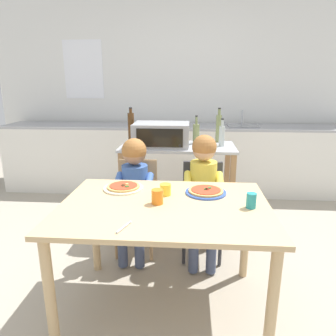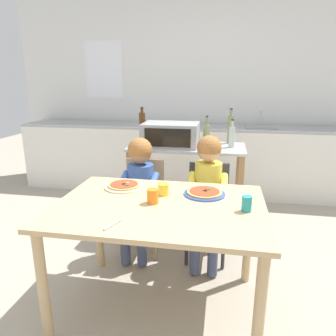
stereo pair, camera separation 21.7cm
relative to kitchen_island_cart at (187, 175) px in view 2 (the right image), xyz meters
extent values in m
plane|color=#A89E8C|center=(-0.03, -0.08, -0.59)|extent=(11.00, 11.00, 0.00)
cube|color=white|center=(-0.03, 1.63, 0.76)|extent=(5.34, 0.12, 2.70)
cube|color=white|center=(-1.42, 1.57, 1.06)|extent=(0.56, 0.01, 0.80)
cube|color=silver|center=(-0.03, 1.22, -0.15)|extent=(4.81, 0.60, 0.88)
cube|color=#9E9EA3|center=(-0.03, 1.22, 0.31)|extent=(4.81, 0.60, 0.03)
cube|color=gray|center=(0.81, 1.22, 0.32)|extent=(0.40, 0.33, 0.02)
cylinder|color=#B7BABF|center=(0.81, 1.34, 0.42)|extent=(0.02, 0.02, 0.20)
cube|color=#B7BABF|center=(0.00, 0.00, 0.28)|extent=(1.11, 0.53, 0.02)
cube|color=#AD7F51|center=(0.00, 0.00, -0.28)|extent=(1.02, 0.49, 0.02)
cube|color=#AD7F51|center=(-0.51, -0.23, -0.16)|extent=(0.05, 0.05, 0.86)
cube|color=#AD7F51|center=(0.51, -0.23, -0.16)|extent=(0.05, 0.05, 0.86)
cube|color=#AD7F51|center=(-0.51, 0.23, -0.16)|extent=(0.05, 0.05, 0.86)
cube|color=#AD7F51|center=(0.51, 0.23, -0.16)|extent=(0.05, 0.05, 0.86)
cube|color=#999BA0|center=(-0.16, -0.02, 0.41)|extent=(0.53, 0.37, 0.22)
cube|color=black|center=(-0.16, -0.21, 0.41)|extent=(0.42, 0.01, 0.17)
cylinder|color=black|center=(0.03, -0.22, 0.34)|extent=(0.02, 0.01, 0.02)
cylinder|color=olive|center=(0.41, 0.21, 0.43)|extent=(0.06, 0.06, 0.27)
cylinder|color=olive|center=(0.41, 0.21, 0.60)|extent=(0.03, 0.03, 0.06)
cylinder|color=black|center=(0.41, 0.21, 0.64)|extent=(0.03, 0.03, 0.01)
cylinder|color=#4C2D14|center=(-0.48, 0.15, 0.44)|extent=(0.06, 0.06, 0.30)
cylinder|color=#4C2D14|center=(-0.48, 0.15, 0.61)|extent=(0.03, 0.03, 0.04)
cylinder|color=black|center=(-0.48, 0.15, 0.64)|extent=(0.03, 0.03, 0.01)
cylinder|color=olive|center=(0.18, 0.11, 0.39)|extent=(0.06, 0.06, 0.19)
cylinder|color=olive|center=(0.18, 0.11, 0.53)|extent=(0.02, 0.02, 0.07)
cylinder|color=black|center=(0.18, 0.11, 0.57)|extent=(0.03, 0.03, 0.01)
cylinder|color=#ADB7B2|center=(0.42, 0.00, 0.39)|extent=(0.05, 0.05, 0.19)
cylinder|color=#ADB7B2|center=(0.42, 0.00, 0.52)|extent=(0.02, 0.02, 0.06)
cylinder|color=black|center=(0.42, 0.00, 0.56)|extent=(0.03, 0.03, 0.01)
cube|color=tan|center=(-0.03, -1.18, 0.15)|extent=(1.30, 0.93, 0.03)
cylinder|color=tan|center=(-0.62, -1.59, -0.23)|extent=(0.06, 0.06, 0.73)
cylinder|color=tan|center=(0.56, -1.59, -0.23)|extent=(0.06, 0.06, 0.73)
cylinder|color=tan|center=(-0.62, -0.77, -0.23)|extent=(0.06, 0.06, 0.73)
cylinder|color=tan|center=(0.56, -0.77, -0.23)|extent=(0.06, 0.06, 0.73)
cube|color=tan|center=(-0.34, -0.47, -0.15)|extent=(0.36, 0.36, 0.04)
cube|color=tan|center=(-0.34, -0.31, 0.04)|extent=(0.34, 0.03, 0.38)
cylinder|color=tan|center=(-0.19, -0.62, -0.37)|extent=(0.03, 0.03, 0.42)
cylinder|color=tan|center=(-0.49, -0.62, -0.37)|extent=(0.03, 0.03, 0.42)
cylinder|color=tan|center=(-0.19, -0.32, -0.37)|extent=(0.03, 0.03, 0.42)
cylinder|color=tan|center=(-0.49, -0.32, -0.37)|extent=(0.03, 0.03, 0.42)
cube|color=#333338|center=(0.24, -0.51, -0.15)|extent=(0.36, 0.36, 0.04)
cube|color=#333338|center=(0.24, -0.35, 0.04)|extent=(0.34, 0.03, 0.38)
cylinder|color=#333338|center=(0.39, -0.66, -0.37)|extent=(0.03, 0.03, 0.42)
cylinder|color=#333338|center=(0.09, -0.66, -0.37)|extent=(0.03, 0.03, 0.42)
cylinder|color=#333338|center=(0.39, -0.36, -0.37)|extent=(0.03, 0.03, 0.42)
cylinder|color=#333338|center=(0.09, -0.36, -0.37)|extent=(0.03, 0.03, 0.42)
cube|color=#424C6B|center=(-0.27, -0.61, -0.11)|extent=(0.10, 0.30, 0.10)
cylinder|color=#424C6B|center=(-0.27, -0.74, -0.35)|extent=(0.08, 0.08, 0.44)
cube|color=#424C6B|center=(-0.41, -0.61, -0.11)|extent=(0.10, 0.30, 0.10)
cylinder|color=#424C6B|center=(-0.41, -0.74, -0.35)|extent=(0.08, 0.08, 0.44)
cylinder|color=#3D60A8|center=(-0.21, -0.57, 0.09)|extent=(0.06, 0.26, 0.15)
cylinder|color=#3D60A8|center=(-0.47, -0.57, 0.09)|extent=(0.06, 0.26, 0.15)
cylinder|color=#3D60A8|center=(-0.34, -0.47, 0.05)|extent=(0.22, 0.22, 0.33)
sphere|color=#A37556|center=(-0.34, -0.47, 0.33)|extent=(0.20, 0.20, 0.20)
sphere|color=#9E6633|center=(-0.34, -0.47, 0.34)|extent=(0.21, 0.21, 0.21)
cube|color=#424C6B|center=(0.31, -0.65, -0.11)|extent=(0.10, 0.30, 0.10)
cylinder|color=#424C6B|center=(0.31, -0.78, -0.35)|extent=(0.08, 0.08, 0.44)
cube|color=#424C6B|center=(0.17, -0.65, -0.11)|extent=(0.10, 0.30, 0.10)
cylinder|color=#424C6B|center=(0.17, -0.78, -0.35)|extent=(0.08, 0.08, 0.44)
cylinder|color=yellow|center=(0.37, -0.61, 0.12)|extent=(0.06, 0.26, 0.15)
cylinder|color=yellow|center=(0.11, -0.61, 0.12)|extent=(0.06, 0.26, 0.15)
cylinder|color=yellow|center=(0.24, -0.51, 0.08)|extent=(0.22, 0.22, 0.38)
sphere|color=tan|center=(0.24, -0.51, 0.37)|extent=(0.19, 0.19, 0.19)
sphere|color=#9E6633|center=(0.24, -0.51, 0.39)|extent=(0.20, 0.20, 0.20)
cylinder|color=beige|center=(-0.34, -0.92, 0.17)|extent=(0.28, 0.28, 0.01)
cylinder|color=tan|center=(-0.34, -0.92, 0.18)|extent=(0.23, 0.23, 0.01)
cylinder|color=#B23D23|center=(-0.34, -0.92, 0.19)|extent=(0.20, 0.20, 0.00)
cylinder|color=#386628|center=(-0.31, -0.95, 0.20)|extent=(0.03, 0.03, 0.01)
cylinder|color=#563319|center=(-0.34, -0.94, 0.20)|extent=(0.02, 0.02, 0.01)
cylinder|color=#DBC666|center=(-0.32, -0.90, 0.20)|extent=(0.02, 0.02, 0.01)
cylinder|color=#563319|center=(-0.34, -0.92, 0.20)|extent=(0.03, 0.03, 0.01)
cylinder|color=#3356B7|center=(0.24, -0.96, 0.17)|extent=(0.28, 0.28, 0.01)
cylinder|color=tan|center=(0.24, -0.96, 0.18)|extent=(0.24, 0.24, 0.01)
cylinder|color=#B23D23|center=(0.24, -0.96, 0.19)|extent=(0.20, 0.20, 0.00)
cylinder|color=maroon|center=(0.24, -0.96, 0.20)|extent=(0.03, 0.03, 0.01)
cylinder|color=#386628|center=(0.26, -0.93, 0.20)|extent=(0.03, 0.03, 0.01)
cylinder|color=#386628|center=(0.24, -0.96, 0.20)|extent=(0.03, 0.03, 0.01)
cylinder|color=teal|center=(0.50, -1.20, 0.21)|extent=(0.06, 0.06, 0.09)
cylinder|color=yellow|center=(-0.04, -1.02, 0.20)|extent=(0.07, 0.07, 0.08)
cylinder|color=orange|center=(-0.07, -1.17, 0.21)|extent=(0.07, 0.07, 0.09)
cylinder|color=#B7BABF|center=(-0.21, -1.52, 0.17)|extent=(0.06, 0.14, 0.01)
camera|label=1|loc=(0.13, -2.97, 0.91)|focal=33.18mm
camera|label=2|loc=(0.34, -2.94, 0.91)|focal=33.18mm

